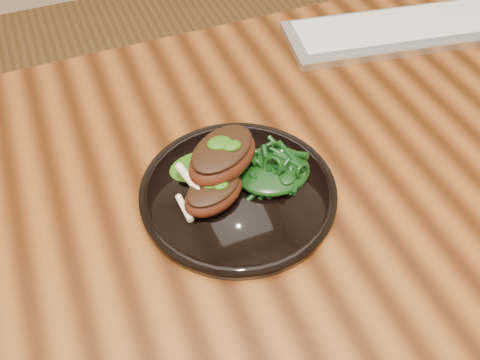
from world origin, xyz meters
name	(u,v)px	position (x,y,z in m)	size (l,w,h in m)	color
desk	(230,228)	(0.00, 0.00, 0.67)	(1.60, 0.80, 0.75)	black
plate	(238,192)	(0.01, -0.01, 0.76)	(0.27, 0.27, 0.02)	black
lamb_chop_front	(213,193)	(-0.03, -0.02, 0.79)	(0.11, 0.09, 0.04)	#481C0D
lamb_chop_back	(222,156)	(0.00, 0.02, 0.81)	(0.13, 0.12, 0.05)	#481C0D
herb_smear	(201,166)	(-0.03, 0.05, 0.77)	(0.09, 0.06, 0.01)	#154106
greens_heap	(273,167)	(0.06, -0.01, 0.78)	(0.11, 0.10, 0.04)	black
keyboard	(410,29)	(0.46, 0.24, 0.76)	(0.48, 0.21, 0.02)	silver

